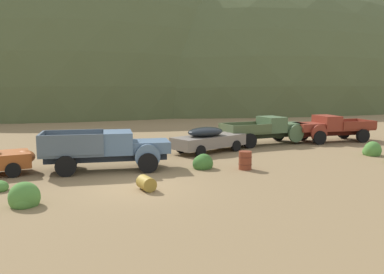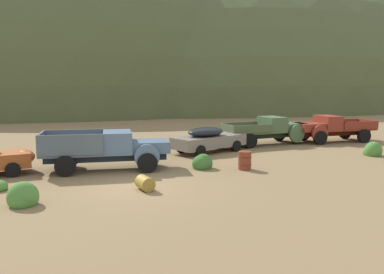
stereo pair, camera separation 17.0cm
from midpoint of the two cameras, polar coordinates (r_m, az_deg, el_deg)
The scene contains 12 objects.
ground_plane at distance 17.15m, azimuth -8.25°, elevation -6.86°, with size 300.00×300.00×0.00m, color olive.
hill_far_left at distance 75.93m, azimuth -11.33°, elevation 4.35°, with size 86.07×59.17×54.09m, color #4C5633.
hill_distant at distance 94.26m, azimuth 6.28°, elevation 5.09°, with size 110.72×84.94×53.27m, color #4C5633.
truck_chalk_blue at distance 20.37m, azimuth -10.95°, elevation -1.68°, with size 6.41×3.88×1.91m.
car_primer_gray at distance 25.11m, azimuth 2.42°, elevation -0.24°, with size 5.25×2.56×1.57m.
truck_weathered_green at distance 28.83m, azimuth 10.60°, elevation 1.05°, with size 6.28×2.83×1.89m.
truck_rust_red at distance 30.89m, azimuth 18.20°, elevation 1.20°, with size 6.07×3.55×1.89m.
oil_drum_tipped at distance 16.47m, azimuth -6.68°, elevation -6.43°, with size 0.59×0.84×0.57m.
oil_drum_spare at distance 20.30m, azimuth 7.18°, elevation -3.25°, with size 0.67×0.67×0.90m.
bush_lone_scrub at distance 15.52m, azimuth -22.63°, elevation -7.91°, with size 1.08×0.98×1.10m.
bush_front_left at distance 20.40m, azimuth 1.34°, elevation -3.70°, with size 1.05×0.95×0.95m.
bush_back_edge at distance 26.21m, azimuth 23.58°, elevation -1.78°, with size 1.06×1.07×1.07m.
Camera 1 is at (-6.30, -15.35, 4.30)m, focal length 38.28 mm.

